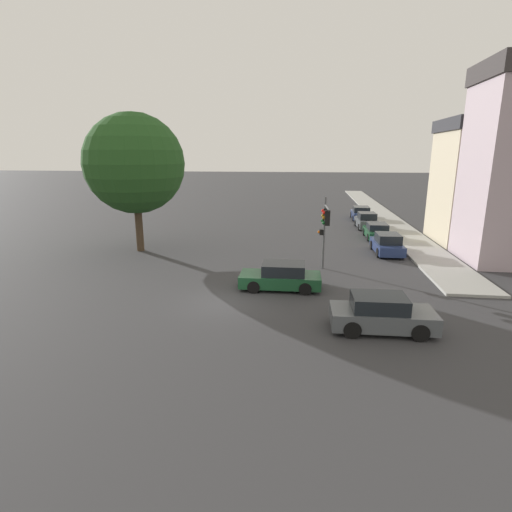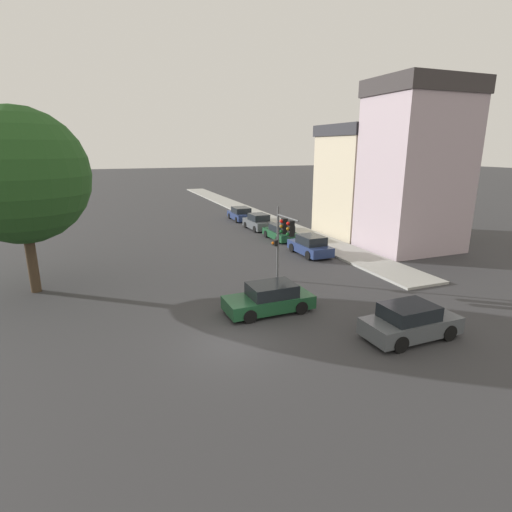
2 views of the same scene
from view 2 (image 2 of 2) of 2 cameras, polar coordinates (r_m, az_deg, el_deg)
ground_plane at (r=17.12m, az=-3.10°, el=-12.23°), size 300.00×300.00×0.00m
sidewalk_strip at (r=50.53m, az=-0.99°, el=6.36°), size 3.12×60.00×0.15m
rowhouse_backdrop at (r=36.05m, az=18.52°, el=10.97°), size 8.00×12.57×12.75m
street_tree at (r=24.73m, az=-30.76°, el=9.78°), size 7.17×7.17×10.03m
traffic_signal at (r=23.14m, az=3.94°, el=3.35°), size 0.64×2.54×4.56m
crossing_car_0 at (r=19.82m, az=1.92°, el=-6.11°), size 4.38×2.07×1.43m
crossing_car_1 at (r=18.39m, az=21.15°, el=-8.80°), size 4.24×2.03×1.52m
parked_car_0 at (r=30.45m, az=7.76°, el=1.46°), size 1.99×4.09×1.51m
parked_car_1 at (r=35.34m, az=3.59°, el=3.38°), size 1.95×4.09×1.35m
parked_car_2 at (r=39.66m, az=0.32°, el=4.85°), size 2.01×3.91×1.58m
parked_car_3 at (r=44.90m, az=-2.19°, el=6.00°), size 2.07×4.33×1.46m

